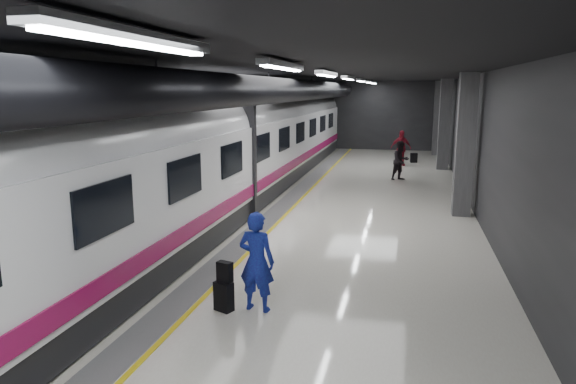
# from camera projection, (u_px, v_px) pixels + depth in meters

# --- Properties ---
(ground) EXTENTS (40.00, 40.00, 0.00)m
(ground) POSITION_uv_depth(u_px,v_px,m) (310.00, 222.00, 15.68)
(ground) COLOR silver
(ground) RESTS_ON ground
(platform_hall) EXTENTS (10.02, 40.02, 4.51)m
(platform_hall) POSITION_uv_depth(u_px,v_px,m) (308.00, 104.00, 15.96)
(platform_hall) COLOR black
(platform_hall) RESTS_ON ground
(train) EXTENTS (3.05, 38.00, 4.05)m
(train) POSITION_uv_depth(u_px,v_px,m) (209.00, 152.00, 15.99)
(train) COLOR black
(train) RESTS_ON ground
(traveler_main) EXTENTS (0.73, 0.53, 1.86)m
(traveler_main) POSITION_uv_depth(u_px,v_px,m) (257.00, 261.00, 9.27)
(traveler_main) COLOR #163BAB
(traveler_main) RESTS_ON ground
(suitcase_main) EXTENTS (0.39, 0.33, 0.55)m
(suitcase_main) POSITION_uv_depth(u_px,v_px,m) (224.00, 296.00, 9.36)
(suitcase_main) COLOR black
(suitcase_main) RESTS_ON ground
(shoulder_bag) EXTENTS (0.31, 0.22, 0.38)m
(shoulder_bag) POSITION_uv_depth(u_px,v_px,m) (225.00, 272.00, 9.30)
(shoulder_bag) COLOR black
(shoulder_bag) RESTS_ON suitcase_main
(traveler_far_a) EXTENTS (1.07, 1.05, 1.74)m
(traveler_far_a) POSITION_uv_depth(u_px,v_px,m) (401.00, 161.00, 22.78)
(traveler_far_a) COLOR black
(traveler_far_a) RESTS_ON ground
(traveler_far_b) EXTENTS (1.17, 0.71, 1.87)m
(traveler_far_b) POSITION_uv_depth(u_px,v_px,m) (401.00, 148.00, 27.15)
(traveler_far_b) COLOR maroon
(traveler_far_b) RESTS_ON ground
(suitcase_far) EXTENTS (0.41, 0.31, 0.53)m
(suitcase_far) POSITION_uv_depth(u_px,v_px,m) (414.00, 158.00, 28.39)
(suitcase_far) COLOR black
(suitcase_far) RESTS_ON ground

